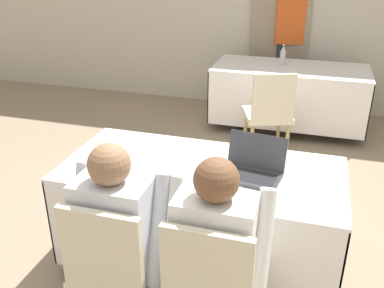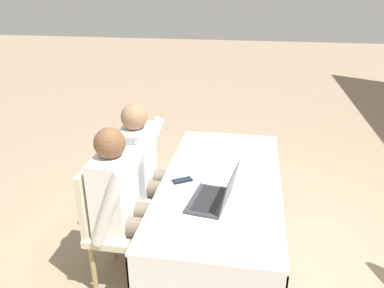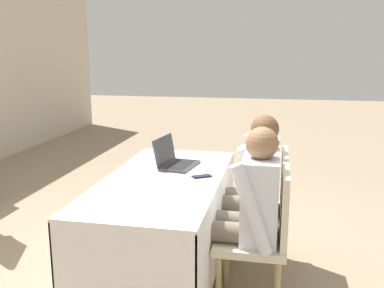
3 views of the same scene
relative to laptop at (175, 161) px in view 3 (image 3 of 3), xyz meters
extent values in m
plane|color=gray|center=(-0.31, 0.01, -0.77)|extent=(24.00, 24.00, 0.00)
cube|color=white|center=(-0.31, 0.01, -0.05)|extent=(1.70, 0.80, 0.02)
cube|color=white|center=(-0.31, -0.38, -0.36)|extent=(1.70, 0.01, 0.60)
cube|color=white|center=(-0.31, 0.41, -0.36)|extent=(1.70, 0.01, 0.60)
cube|color=white|center=(-1.15, 0.01, -0.36)|extent=(0.01, 0.80, 0.60)
cube|color=white|center=(0.54, 0.01, -0.36)|extent=(0.01, 0.80, 0.60)
cylinder|color=#333333|center=(-0.31, 0.01, -0.71)|extent=(0.06, 0.06, 0.11)
cube|color=#333338|center=(-0.01, -0.04, -0.03)|extent=(0.38, 0.27, 0.02)
cube|color=black|center=(-0.01, -0.04, -0.02)|extent=(0.33, 0.20, 0.00)
cube|color=#333338|center=(0.01, 0.09, 0.08)|extent=(0.35, 0.10, 0.21)
cube|color=black|center=(0.01, 0.09, 0.08)|extent=(0.32, 0.08, 0.18)
cube|color=black|center=(-0.24, -0.25, -0.04)|extent=(0.13, 0.15, 0.01)
cube|color=#192333|center=(-0.24, -0.25, -0.03)|extent=(0.11, 0.13, 0.00)
cube|color=white|center=(0.28, -0.03, -0.04)|extent=(0.25, 0.32, 0.00)
cube|color=white|center=(-0.79, 0.21, -0.04)|extent=(0.30, 0.35, 0.00)
cube|color=white|center=(-0.04, -0.20, -0.04)|extent=(0.28, 0.34, 0.00)
cylinder|color=tan|center=(-0.38, -0.44, -0.57)|extent=(0.04, 0.04, 0.39)
cylinder|color=tan|center=(-0.73, -0.44, -0.57)|extent=(0.04, 0.04, 0.39)
cylinder|color=tan|center=(-0.38, -0.80, -0.57)|extent=(0.04, 0.04, 0.39)
cube|color=beige|center=(-0.55, -0.62, -0.35)|extent=(0.44, 0.44, 0.05)
cube|color=beige|center=(-0.55, -0.82, -0.10)|extent=(0.40, 0.04, 0.45)
cylinder|color=tan|center=(0.12, -0.44, -0.57)|extent=(0.04, 0.04, 0.39)
cylinder|color=tan|center=(-0.23, -0.44, -0.57)|extent=(0.04, 0.04, 0.39)
cylinder|color=tan|center=(0.12, -0.80, -0.57)|extent=(0.04, 0.04, 0.39)
cylinder|color=tan|center=(-0.23, -0.80, -0.57)|extent=(0.04, 0.04, 0.39)
cube|color=beige|center=(-0.06, -0.62, -0.35)|extent=(0.44, 0.44, 0.05)
cube|color=beige|center=(-0.06, -0.82, -0.10)|extent=(0.40, 0.04, 0.45)
cylinder|color=#665B4C|center=(-0.46, -0.49, -0.26)|extent=(0.13, 0.42, 0.13)
cylinder|color=#665B4C|center=(-0.64, -0.49, -0.26)|extent=(0.13, 0.42, 0.13)
cylinder|color=#665B4C|center=(-0.46, -0.31, -0.55)|extent=(0.10, 0.10, 0.44)
cylinder|color=#665B4C|center=(-0.64, -0.31, -0.55)|extent=(0.10, 0.10, 0.44)
cube|color=silver|center=(-0.55, -0.67, -0.07)|extent=(0.36, 0.22, 0.52)
cylinder|color=silver|center=(-0.34, -0.63, -0.06)|extent=(0.08, 0.26, 0.54)
cylinder|color=silver|center=(-0.76, -0.63, -0.06)|extent=(0.08, 0.26, 0.54)
sphere|color=#8C6647|center=(-0.55, -0.67, 0.28)|extent=(0.20, 0.20, 0.20)
cylinder|color=#665B4C|center=(0.03, -0.49, -0.26)|extent=(0.13, 0.42, 0.13)
cylinder|color=#665B4C|center=(-0.15, -0.49, -0.26)|extent=(0.13, 0.42, 0.13)
cylinder|color=#665B4C|center=(0.03, -0.31, -0.55)|extent=(0.10, 0.10, 0.44)
cylinder|color=#665B4C|center=(-0.15, -0.31, -0.55)|extent=(0.10, 0.10, 0.44)
cube|color=white|center=(-0.06, -0.67, -0.07)|extent=(0.36, 0.22, 0.52)
cylinder|color=white|center=(0.15, -0.63, -0.06)|extent=(0.08, 0.26, 0.54)
cylinder|color=white|center=(-0.27, -0.63, -0.06)|extent=(0.08, 0.26, 0.54)
sphere|color=brown|center=(-0.06, -0.67, 0.28)|extent=(0.20, 0.20, 0.20)
camera|label=1|loc=(0.29, -2.20, 1.18)|focal=40.00mm
camera|label=2|loc=(1.96, 0.19, 1.20)|focal=35.00mm
camera|label=3|loc=(-3.08, -0.75, 0.82)|focal=40.00mm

